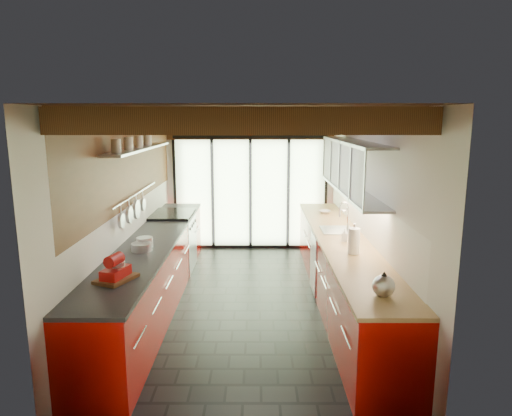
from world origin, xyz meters
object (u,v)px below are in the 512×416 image
at_px(kettle, 384,285).
at_px(paper_towel, 354,241).
at_px(stand_mixer, 116,270).
at_px(bowl, 325,212).
at_px(soap_bottle, 345,235).

height_order(kettle, paper_towel, paper_towel).
bearing_deg(stand_mixer, bowl, 51.91).
height_order(stand_mixer, paper_towel, paper_towel).
distance_m(soap_bottle, bowl, 1.78).
bearing_deg(soap_bottle, kettle, -90.00).
height_order(stand_mixer, bowl, stand_mixer).
xyz_separation_m(soap_bottle, bowl, (0.00, 1.78, -0.06)).
height_order(soap_bottle, bowl, soap_bottle).
bearing_deg(bowl, stand_mixer, -128.09).
height_order(kettle, bowl, kettle).
relative_size(paper_towel, bowl, 1.92).
bearing_deg(kettle, paper_towel, 90.00).
height_order(paper_towel, bowl, paper_towel).
distance_m(stand_mixer, bowl, 4.12).
bearing_deg(soap_bottle, bowl, 90.00).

